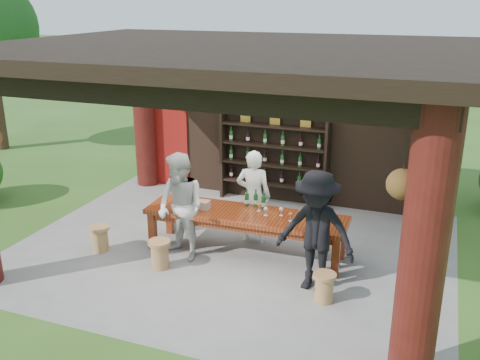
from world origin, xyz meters
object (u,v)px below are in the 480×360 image
(napkin_basket, at_px, (202,205))
(stool_near_right, at_px, (324,287))
(stool_near_left, at_px, (160,253))
(guest_woman, at_px, (181,207))
(stool_far_left, at_px, (100,238))
(guest_man, at_px, (316,232))
(tasting_table, at_px, (246,219))
(host, at_px, (253,196))
(wine_shelf, at_px, (274,156))

(napkin_basket, bearing_deg, stool_near_right, -22.00)
(stool_near_left, relative_size, guest_woman, 0.26)
(stool_far_left, distance_m, guest_man, 3.81)
(tasting_table, bearing_deg, guest_woman, -151.29)
(host, height_order, napkin_basket, host)
(guest_woman, relative_size, guest_man, 0.97)
(host, relative_size, guest_man, 0.91)
(tasting_table, height_order, guest_man, guest_man)
(host, xyz_separation_m, guest_woman, (-0.89, -1.07, 0.06))
(napkin_basket, bearing_deg, host, 42.07)
(guest_man, bearing_deg, napkin_basket, 170.65)
(stool_near_right, xyz_separation_m, host, (-1.65, 1.59, 0.61))
(stool_near_right, bearing_deg, guest_man, 126.05)
(wine_shelf, xyz_separation_m, host, (0.25, -1.96, -0.18))
(stool_near_left, distance_m, stool_near_right, 2.71)
(wine_shelf, distance_m, tasting_table, 2.56)
(wine_shelf, xyz_separation_m, tasting_table, (0.30, -2.51, -0.39))
(stool_near_right, relative_size, napkin_basket, 1.70)
(stool_near_left, distance_m, stool_far_left, 1.28)
(tasting_table, bearing_deg, wine_shelf, 96.91)
(guest_woman, xyz_separation_m, guest_man, (2.31, -0.21, 0.02))
(stool_near_right, height_order, stool_far_left, stool_far_left)
(guest_woman, bearing_deg, wine_shelf, 100.38)
(wine_shelf, bearing_deg, guest_man, -62.76)
(stool_near_left, bearing_deg, guest_woman, 69.72)
(stool_far_left, bearing_deg, host, 30.31)
(host, bearing_deg, tasting_table, 88.25)
(guest_woman, height_order, napkin_basket, guest_woman)
(stool_near_left, relative_size, stool_near_right, 1.08)
(tasting_table, bearing_deg, napkin_basket, -173.57)
(wine_shelf, xyz_separation_m, stool_far_left, (-2.08, -3.32, -0.79))
(stool_near_left, xyz_separation_m, napkin_basket, (0.35, 0.90, 0.57))
(host, height_order, guest_man, guest_man)
(wine_shelf, bearing_deg, napkin_basket, -100.12)
(stool_near_left, xyz_separation_m, stool_far_left, (-1.27, 0.18, -0.01))
(stool_near_right, bearing_deg, guest_woman, 168.38)
(stool_far_left, height_order, host, host)
(napkin_basket, bearing_deg, stool_far_left, -156.01)
(napkin_basket, bearing_deg, tasting_table, 6.43)
(stool_near_left, xyz_separation_m, guest_man, (2.48, 0.25, 0.68))
(stool_near_left, height_order, stool_near_right, stool_near_left)
(tasting_table, relative_size, stool_far_left, 7.61)
(stool_near_left, distance_m, guest_woman, 0.82)
(stool_far_left, xyz_separation_m, napkin_basket, (1.62, 0.72, 0.58))
(host, bearing_deg, stool_near_right, 128.24)
(wine_shelf, height_order, host, wine_shelf)
(wine_shelf, relative_size, guest_woman, 1.28)
(wine_shelf, distance_m, stool_near_right, 4.10)
(guest_man, bearing_deg, guest_woman, -177.80)
(stool_near_left, height_order, guest_woman, guest_woman)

